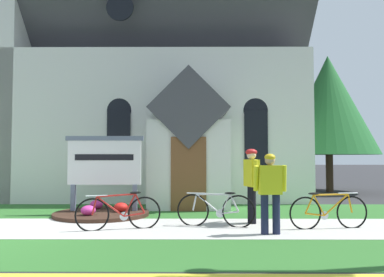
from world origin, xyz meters
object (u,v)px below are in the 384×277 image
(bicycle_silver, at_px, (328,211))
(roadside_conifer, at_px, (328,105))
(church_sign, at_px, (104,163))
(cyclist_in_green_jersey, at_px, (270,188))
(bicycle_yellow, at_px, (119,212))
(cyclist_in_orange_jersey, at_px, (252,179))
(bicycle_red, at_px, (216,210))

(bicycle_silver, height_order, roadside_conifer, roadside_conifer)
(church_sign, xyz_separation_m, cyclist_in_green_jersey, (3.91, -2.68, -0.45))
(church_sign, distance_m, cyclist_in_green_jersey, 4.76)
(bicycle_silver, bearing_deg, bicycle_yellow, -178.13)
(church_sign, xyz_separation_m, cyclist_in_orange_jersey, (3.72, -1.42, -0.36))
(bicycle_red, height_order, cyclist_in_green_jersey, cyclist_in_green_jersey)
(cyclist_in_green_jersey, bearing_deg, bicycle_yellow, 171.28)
(church_sign, distance_m, bicycle_silver, 5.74)
(church_sign, relative_size, bicycle_red, 1.23)
(roadside_conifer, bearing_deg, bicycle_yellow, -129.92)
(bicycle_silver, bearing_deg, cyclist_in_orange_jersey, 157.39)
(bicycle_silver, relative_size, bicycle_red, 1.03)
(church_sign, distance_m, bicycle_yellow, 2.56)
(roadside_conifer, bearing_deg, church_sign, -140.88)
(bicycle_yellow, height_order, roadside_conifer, roadside_conifer)
(bicycle_red, xyz_separation_m, cyclist_in_orange_jersey, (0.85, 0.40, 0.64))
(church_sign, height_order, bicycle_silver, church_sign)
(cyclist_in_green_jersey, bearing_deg, roadside_conifer, 64.76)
(cyclist_in_green_jersey, xyz_separation_m, roadside_conifer, (4.48, 9.49, 2.93))
(cyclist_in_orange_jersey, bearing_deg, bicycle_yellow, -164.84)
(bicycle_yellow, distance_m, bicycle_silver, 4.43)
(roadside_conifer, bearing_deg, bicycle_silver, -109.37)
(bicycle_yellow, relative_size, cyclist_in_green_jersey, 1.08)
(cyclist_in_green_jersey, bearing_deg, bicycle_silver, 24.46)
(bicycle_red, relative_size, cyclist_in_green_jersey, 1.07)
(bicycle_silver, relative_size, roadside_conifer, 0.29)
(bicycle_yellow, distance_m, bicycle_red, 2.08)
(bicycle_yellow, xyz_separation_m, roadside_conifer, (7.55, 9.02, 3.48))
(cyclist_in_orange_jersey, height_order, roadside_conifer, roadside_conifer)
(bicycle_red, bearing_deg, church_sign, 147.63)
(bicycle_yellow, relative_size, bicycle_silver, 0.98)
(bicycle_yellow, height_order, cyclist_in_green_jersey, cyclist_in_green_jersey)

